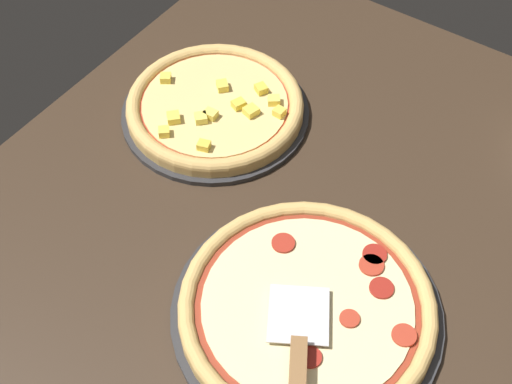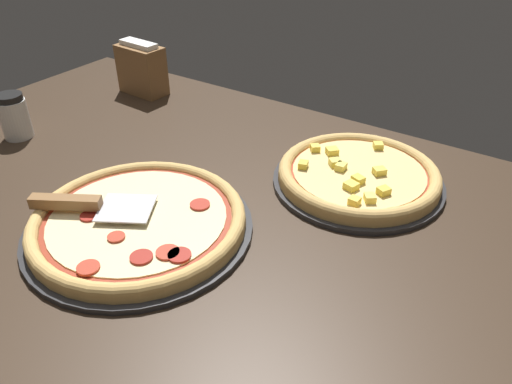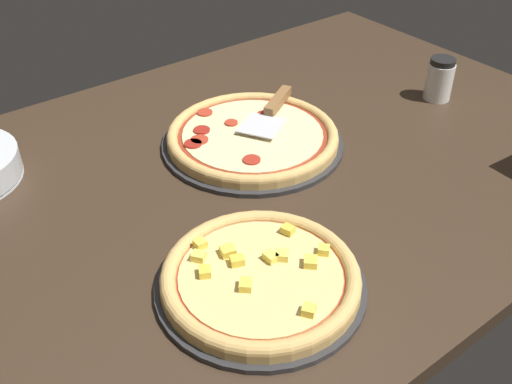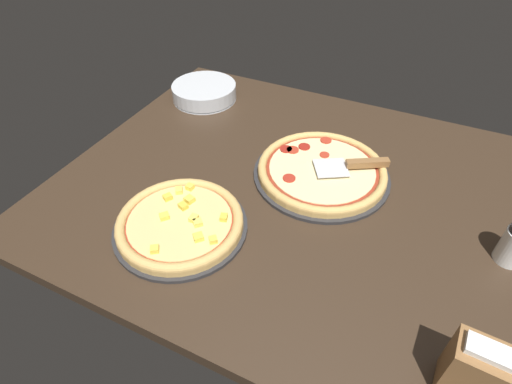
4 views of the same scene
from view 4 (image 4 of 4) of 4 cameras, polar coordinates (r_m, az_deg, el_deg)
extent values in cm
cube|color=#38281C|center=(111.12, 9.20, -0.91)|extent=(143.78, 106.46, 3.60)
cylinder|color=#2D2D30|center=(115.31, 9.29, 2.46)|extent=(38.60, 38.60, 1.00)
cylinder|color=#DBAD60|center=(114.52, 9.35, 2.94)|extent=(36.28, 36.28, 1.53)
torus|color=#DBAD60|center=(114.05, 9.40, 3.24)|extent=(36.28, 36.28, 2.33)
cylinder|color=maroon|center=(114.01, 9.40, 3.27)|extent=(31.54, 31.54, 0.15)
cylinder|color=beige|center=(113.93, 9.41, 3.32)|extent=(29.75, 29.75, 0.40)
cylinder|color=maroon|center=(116.17, 13.23, 3.80)|extent=(3.17, 3.17, 0.40)
cylinder|color=#B73823|center=(118.56, 9.76, 5.25)|extent=(2.82, 2.82, 0.40)
cylinder|color=#B73823|center=(124.74, 9.96, 7.29)|extent=(3.41, 3.41, 0.40)
cylinder|color=maroon|center=(121.03, 6.92, 6.45)|extent=(3.50, 3.50, 0.40)
cylinder|color=maroon|center=(119.48, 4.32, 6.13)|extent=(3.61, 3.61, 0.40)
cylinder|color=#B73823|center=(119.34, 5.26, 6.02)|extent=(3.65, 3.65, 0.40)
cylinder|color=#AD2D1E|center=(108.90, 4.75, 1.98)|extent=(3.50, 3.50, 0.40)
cylinder|color=#2D2D30|center=(100.66, -10.68, -4.94)|extent=(33.07, 33.07, 1.00)
cylinder|color=#DBAD60|center=(99.74, -10.77, -4.43)|extent=(31.08, 31.08, 1.58)
torus|color=#DBAD60|center=(99.18, -10.83, -4.12)|extent=(31.08, 31.08, 2.51)
cylinder|color=#A33823|center=(99.12, -10.84, -4.09)|extent=(27.02, 27.02, 0.15)
cylinder|color=#E5C67A|center=(99.04, -10.85, -4.04)|extent=(25.49, 25.49, 0.40)
cube|color=yellow|center=(97.19, -4.63, -3.63)|extent=(2.24, 2.44, 1.28)
cube|color=#F4D64C|center=(92.99, -14.29, -7.92)|extent=(2.61, 2.60, 1.28)
cube|color=#F4D64C|center=(93.48, -8.23, -6.39)|extent=(3.10, 3.10, 1.28)
cube|color=yellow|center=(104.55, -12.51, -0.72)|extent=(2.60, 2.69, 1.28)
cube|color=#F4D64C|center=(106.44, -9.42, 0.71)|extent=(1.89, 1.86, 1.28)
cube|color=#F4D64C|center=(92.52, -6.15, -6.79)|extent=(2.55, 2.55, 1.28)
cube|color=#F9E05B|center=(105.94, -10.94, 0.24)|extent=(2.71, 2.76, 1.28)
cube|color=#F9E05B|center=(97.82, -8.90, -3.73)|extent=(1.87, 2.25, 1.28)
cube|color=#F4D64C|center=(99.67, -12.97, -3.39)|extent=(2.89, 2.92, 1.28)
cube|color=#F4D64C|center=(102.83, -9.48, -1.06)|extent=(2.77, 2.69, 1.28)
cube|color=yellow|center=(101.36, -10.37, -1.97)|extent=(2.67, 2.47, 1.28)
cube|color=#F9E05B|center=(96.66, -8.32, -4.35)|extent=(2.88, 2.88, 1.28)
cube|color=silver|center=(112.93, 10.51, 3.47)|extent=(11.88, 11.65, 0.24)
cube|color=olive|center=(115.42, 15.63, 4.00)|extent=(11.53, 7.96, 2.00)
cylinder|color=silver|center=(152.32, -7.31, 13.18)|extent=(23.16, 23.16, 0.70)
cylinder|color=silver|center=(151.99, -7.34, 13.41)|extent=(23.16, 23.16, 0.70)
cylinder|color=silver|center=(151.66, -7.36, 13.65)|extent=(23.16, 23.16, 0.70)
cylinder|color=silver|center=(151.33, -7.38, 13.88)|extent=(23.16, 23.16, 0.70)
cylinder|color=silver|center=(151.01, -7.41, 14.11)|extent=(23.16, 23.16, 0.70)
cylinder|color=silver|center=(150.68, -7.43, 14.35)|extent=(23.16, 23.16, 0.70)
cylinder|color=silver|center=(150.37, -7.45, 14.58)|extent=(23.16, 23.16, 0.70)
cylinder|color=silver|center=(150.05, -7.48, 14.82)|extent=(23.16, 23.16, 0.70)
cube|color=olive|center=(81.58, 30.03, -21.91)|extent=(13.21, 7.57, 12.72)
cube|color=white|center=(76.02, 31.89, -19.41)|extent=(11.10, 4.40, 1.20)
camera|label=1|loc=(1.13, 51.60, 39.34)|focal=50.00mm
camera|label=2|loc=(1.54, -4.79, 34.18)|focal=35.00mm
camera|label=3|loc=(0.87, -67.81, 14.25)|focal=42.00mm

